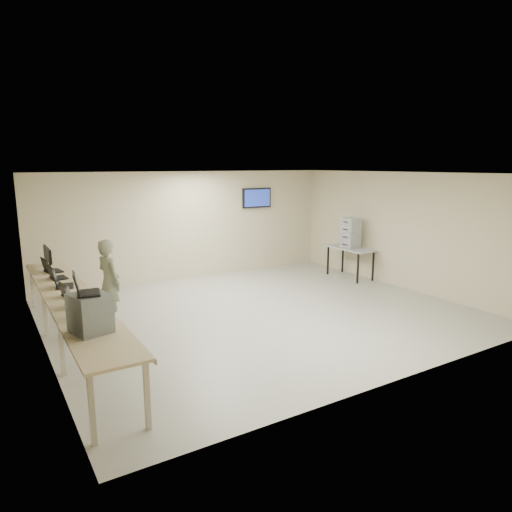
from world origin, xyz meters
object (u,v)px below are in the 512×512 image
workbench (71,301)px  side_table (350,250)px  soldier (109,282)px  equipment_box (90,313)px

workbench → side_table: workbench is taller
soldier → side_table: size_ratio=1.20×
equipment_box → soldier: soldier is taller
workbench → equipment_box: 1.83m
workbench → soldier: 1.24m
workbench → side_table: 7.30m
workbench → side_table: bearing=10.2°
soldier → side_table: soldier is taller
workbench → soldier: (0.83, 0.92, -0.01)m
soldier → equipment_box: bearing=147.1°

